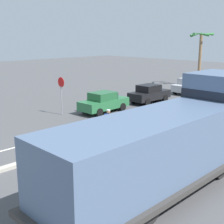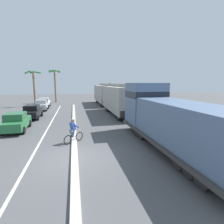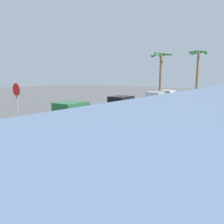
{
  "view_description": "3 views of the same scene",
  "coord_description": "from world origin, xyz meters",
  "px_view_note": "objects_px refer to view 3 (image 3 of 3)",
  "views": [
    {
      "loc": [
        12.63,
        -9.5,
        5.85
      ],
      "look_at": [
        -0.71,
        3.68,
        1.29
      ],
      "focal_mm": 50.0,
      "sensor_mm": 36.0,
      "label": 1
    },
    {
      "loc": [
        0.07,
        -9.56,
        4.2
      ],
      "look_at": [
        2.94,
        3.52,
        1.96
      ],
      "focal_mm": 28.0,
      "sensor_mm": 36.0,
      "label": 2
    },
    {
      "loc": [
        5.61,
        -2.78,
        3.27
      ],
      "look_at": [
        -3.35,
        9.15,
        0.83
      ],
      "focal_mm": 35.0,
      "sensor_mm": 36.0,
      "label": 3
    }
  ],
  "objects_px": {
    "parked_car_white": "(167,97)",
    "palm_tree_far": "(161,65)",
    "parked_car_black": "(122,106)",
    "cyclist": "(78,144)",
    "palm_tree_near": "(198,62)",
    "stop_sign": "(17,98)",
    "parked_car_green": "(72,114)",
    "parked_car_silver": "(155,99)"
  },
  "relations": [
    {
      "from": "parked_car_white",
      "to": "stop_sign",
      "type": "bearing_deg",
      "value": -95.02
    },
    {
      "from": "parked_car_black",
      "to": "parked_car_white",
      "type": "bearing_deg",
      "value": 91.18
    },
    {
      "from": "stop_sign",
      "to": "parked_car_green",
      "type": "bearing_deg",
      "value": 59.32
    },
    {
      "from": "parked_car_green",
      "to": "palm_tree_near",
      "type": "distance_m",
      "value": 23.82
    },
    {
      "from": "parked_car_white",
      "to": "palm_tree_near",
      "type": "relative_size",
      "value": 0.6
    },
    {
      "from": "parked_car_white",
      "to": "parked_car_green",
      "type": "bearing_deg",
      "value": -89.8
    },
    {
      "from": "parked_car_silver",
      "to": "palm_tree_near",
      "type": "bearing_deg",
      "value": 84.27
    },
    {
      "from": "parked_car_green",
      "to": "cyclist",
      "type": "bearing_deg",
      "value": -40.97
    },
    {
      "from": "parked_car_silver",
      "to": "cyclist",
      "type": "relative_size",
      "value": 2.49
    },
    {
      "from": "cyclist",
      "to": "stop_sign",
      "type": "distance_m",
      "value": 6.85
    },
    {
      "from": "stop_sign",
      "to": "palm_tree_near",
      "type": "distance_m",
      "value": 26.54
    },
    {
      "from": "parked_car_black",
      "to": "palm_tree_far",
      "type": "height_order",
      "value": "palm_tree_far"
    },
    {
      "from": "palm_tree_far",
      "to": "palm_tree_near",
      "type": "bearing_deg",
      "value": 61.91
    },
    {
      "from": "parked_car_black",
      "to": "palm_tree_near",
      "type": "bearing_deg",
      "value": 86.64
    },
    {
      "from": "parked_car_green",
      "to": "parked_car_black",
      "type": "bearing_deg",
      "value": 88.43
    },
    {
      "from": "parked_car_white",
      "to": "parked_car_silver",
      "type": "bearing_deg",
      "value": -87.8
    },
    {
      "from": "palm_tree_far",
      "to": "parked_car_black",
      "type": "bearing_deg",
      "value": -80.35
    },
    {
      "from": "palm_tree_near",
      "to": "parked_car_white",
      "type": "bearing_deg",
      "value": -99.19
    },
    {
      "from": "palm_tree_near",
      "to": "cyclist",
      "type": "bearing_deg",
      "value": -82.35
    },
    {
      "from": "parked_car_white",
      "to": "palm_tree_near",
      "type": "distance_m",
      "value": 9.03
    },
    {
      "from": "parked_car_green",
      "to": "parked_car_silver",
      "type": "relative_size",
      "value": 1.0
    },
    {
      "from": "parked_car_black",
      "to": "parked_car_silver",
      "type": "xyz_separation_m",
      "value": [
        -0.08,
        6.63,
        0.0
      ]
    },
    {
      "from": "palm_tree_near",
      "to": "palm_tree_far",
      "type": "height_order",
      "value": "palm_tree_near"
    },
    {
      "from": "parked_car_black",
      "to": "palm_tree_far",
      "type": "xyz_separation_m",
      "value": [
        -2.04,
        12.03,
        3.89
      ]
    },
    {
      "from": "parked_car_green",
      "to": "palm_tree_far",
      "type": "distance_m",
      "value": 18.1
    },
    {
      "from": "parked_car_black",
      "to": "cyclist",
      "type": "bearing_deg",
      "value": -64.11
    },
    {
      "from": "parked_car_white",
      "to": "palm_tree_far",
      "type": "bearing_deg",
      "value": 133.05
    },
    {
      "from": "parked_car_silver",
      "to": "stop_sign",
      "type": "relative_size",
      "value": 1.49
    },
    {
      "from": "parked_car_green",
      "to": "palm_tree_far",
      "type": "bearing_deg",
      "value": 96.15
    },
    {
      "from": "stop_sign",
      "to": "palm_tree_near",
      "type": "xyz_separation_m",
      "value": [
        2.87,
        26.19,
        3.23
      ]
    },
    {
      "from": "parked_car_white",
      "to": "palm_tree_far",
      "type": "height_order",
      "value": "palm_tree_far"
    },
    {
      "from": "parked_car_green",
      "to": "stop_sign",
      "type": "bearing_deg",
      "value": -120.68
    },
    {
      "from": "parked_car_white",
      "to": "palm_tree_near",
      "type": "xyz_separation_m",
      "value": [
        1.26,
        7.76,
        4.44
      ]
    },
    {
      "from": "parked_car_black",
      "to": "palm_tree_near",
      "type": "xyz_separation_m",
      "value": [
        1.05,
        17.82,
        4.44
      ]
    },
    {
      "from": "parked_car_black",
      "to": "stop_sign",
      "type": "distance_m",
      "value": 8.65
    },
    {
      "from": "parked_car_white",
      "to": "palm_tree_near",
      "type": "bearing_deg",
      "value": 80.81
    },
    {
      "from": "parked_car_black",
      "to": "cyclist",
      "type": "relative_size",
      "value": 2.45
    },
    {
      "from": "parked_car_black",
      "to": "parked_car_silver",
      "type": "bearing_deg",
      "value": 90.66
    },
    {
      "from": "parked_car_green",
      "to": "palm_tree_far",
      "type": "height_order",
      "value": "palm_tree_far"
    },
    {
      "from": "cyclist",
      "to": "palm_tree_far",
      "type": "height_order",
      "value": "palm_tree_far"
    },
    {
      "from": "stop_sign",
      "to": "palm_tree_far",
      "type": "xyz_separation_m",
      "value": [
        -0.22,
        20.4,
        2.68
      ]
    },
    {
      "from": "palm_tree_near",
      "to": "palm_tree_far",
      "type": "distance_m",
      "value": 6.59
    }
  ]
}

